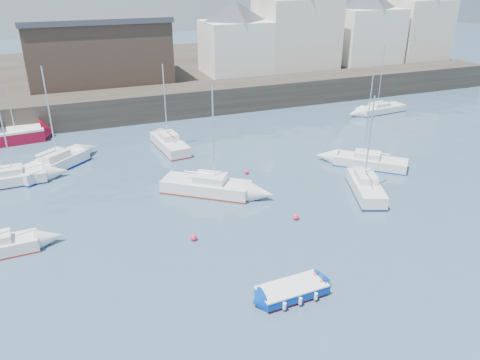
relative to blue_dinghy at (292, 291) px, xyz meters
name	(u,v)px	position (x,y,z in m)	size (l,w,h in m)	color
water	(326,296)	(1.66, -0.61, -0.38)	(220.00, 220.00, 0.00)	#2D4760
quay_wall	(166,102)	(1.66, 34.39, 1.12)	(90.00, 5.00, 3.00)	#28231E
land_strip	(137,73)	(1.66, 52.39, 1.02)	(90.00, 32.00, 2.80)	#28231E
bldg_east_a	(296,22)	(21.66, 41.39, 8.43)	(13.36, 13.36, 11.80)	beige
bldg_east_b	(367,26)	(32.66, 40.89, 7.49)	(11.88, 11.88, 9.95)	white
bldg_east_c	(418,20)	(41.66, 40.89, 7.99)	(11.14, 11.14, 10.95)	beige
bldg_east_d	(235,37)	(12.66, 40.89, 6.98)	(11.14, 11.14, 8.95)	white
warehouse	(98,49)	(-4.34, 42.39, 6.24)	(16.40, 10.40, 7.60)	#3D2D26
blue_dinghy	(292,291)	(0.00, 0.00, 0.00)	(3.66, 1.97, 0.68)	maroon
sailboat_b	(207,186)	(-0.30, 13.18, 0.18)	(6.60, 5.71, 8.57)	silver
sailboat_c	(366,187)	(10.65, 8.69, 0.18)	(3.70, 5.83, 7.33)	silver
sailboat_d	(370,162)	(14.12, 12.98, 0.09)	(5.72, 5.50, 7.67)	silver
sailboat_e	(6,179)	(-14.34, 20.32, 0.12)	(6.04, 2.10, 7.70)	silver
sailboat_f	(170,144)	(-0.64, 23.32, 0.17)	(2.53, 6.14, 7.77)	silver
sailboat_g	(381,109)	(25.15, 26.19, 0.06)	(6.23, 2.52, 7.68)	silver
sailboat_h	(52,164)	(-10.93, 22.03, 0.18)	(6.41, 5.93, 8.53)	silver
buoy_near	(194,240)	(-3.13, 7.10, -0.38)	(0.42, 0.42, 0.42)	#EF2247
buoy_mid	(296,219)	(4.00, 7.12, -0.38)	(0.42, 0.42, 0.42)	#EF2247
buoy_far	(247,174)	(3.83, 15.38, -0.38)	(0.38, 0.38, 0.38)	#EF2247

